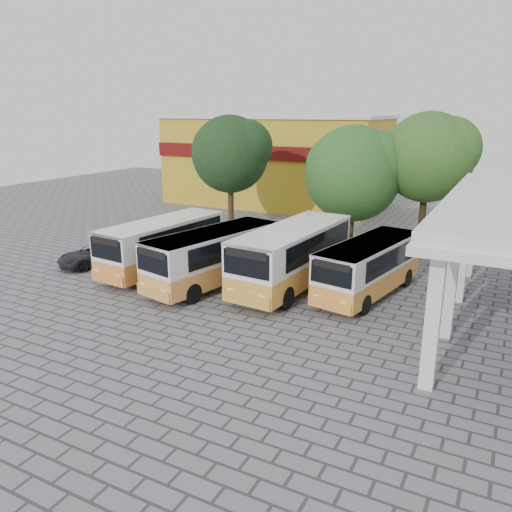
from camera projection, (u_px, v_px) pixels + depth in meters
The scene contains 10 objects.
ground at pixel (250, 316), 21.84m from camera, with size 90.00×90.00×0.00m, color slate.
shophouse_block at pixel (277, 160), 47.69m from camera, with size 20.40×10.40×8.30m.
bus_far_left at pixel (163, 242), 27.61m from camera, with size 3.17×8.16×2.87m.
bus_centre_left at pixel (214, 254), 25.34m from camera, with size 4.00×8.25×2.83m.
bus_centre_right at pixel (293, 253), 24.99m from camera, with size 3.25×8.79×3.11m.
bus_far_right at pixel (369, 265), 23.98m from camera, with size 3.55×7.70×2.66m.
tree_left at pixel (231, 152), 36.17m from camera, with size 5.88×5.60×8.43m.
tree_middle at pixel (355, 171), 31.80m from camera, with size 6.44×6.13×7.85m.
tree_right at pixel (429, 154), 30.91m from camera, with size 5.87×5.59×8.67m.
parked_car at pixel (96, 255), 28.99m from camera, with size 2.01×4.35×1.21m, color black.
Camera 1 is at (9.62, -17.81, 8.62)m, focal length 35.00 mm.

